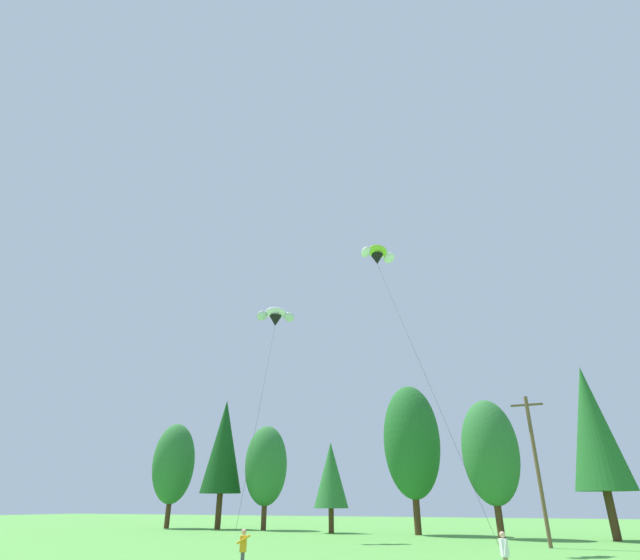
{
  "coord_description": "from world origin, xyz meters",
  "views": [
    {
      "loc": [
        7.82,
        3.45,
        2.65
      ],
      "look_at": [
        -1.62,
        25.13,
        13.37
      ],
      "focal_mm": 27.74,
      "sensor_mm": 36.0,
      "label": 1
    }
  ],
  "objects": [
    {
      "name": "parafoil_kite_high_white",
      "position": [
        -13.84,
        42.54,
        18.97
      ],
      "size": [
        11.03,
        20.81,
        18.34
      ],
      "color": "white"
    },
    {
      "name": "utility_pole",
      "position": [
        7.06,
        42.82,
        5.15
      ],
      "size": [
        2.2,
        0.26,
        9.78
      ],
      "color": "brown",
      "rests_on": "ground_plane"
    },
    {
      "name": "kite_flyer_mid",
      "position": [
        5.77,
        25.45,
        0.99
      ],
      "size": [
        0.37,
        0.6,
        1.69
      ],
      "color": "gray",
      "rests_on": "ground_plane"
    },
    {
      "name": "treeline_tree_b",
      "position": [
        -27.5,
        55.67,
        8.97
      ],
      "size": [
        4.75,
        4.75,
        14.32
      ],
      "color": "#472D19",
      "rests_on": "ground_plane"
    },
    {
      "name": "treeline_tree_d",
      "position": [
        -12.84,
        53.69,
        5.34
      ],
      "size": [
        3.48,
        3.48,
        8.53
      ],
      "color": "#472D19",
      "rests_on": "ground_plane"
    },
    {
      "name": "parafoil_kite_mid_lime_white",
      "position": [
        -2.16,
        38.08,
        21.08
      ],
      "size": [
        9.09,
        14.17,
        20.76
      ],
      "color": "#93D633"
    },
    {
      "name": "treeline_tree_e",
      "position": [
        -4.25,
        53.89,
        8.28
      ],
      "size": [
        5.49,
        5.49,
        13.67
      ],
      "color": "#472D19",
      "rests_on": "ground_plane"
    },
    {
      "name": "treeline_tree_f",
      "position": [
        3.28,
        51.34,
        6.81
      ],
      "size": [
        4.84,
        4.84,
        11.25
      ],
      "color": "#472D19",
      "rests_on": "ground_plane"
    },
    {
      "name": "treeline_tree_c",
      "position": [
        -21.86,
        56.14,
        6.65
      ],
      "size": [
        4.77,
        4.77,
        10.98
      ],
      "color": "#472D19",
      "rests_on": "ground_plane"
    },
    {
      "name": "treeline_tree_a",
      "position": [
        -34.46,
        55.46,
        7.17
      ],
      "size": [
        5.0,
        5.0,
        11.85
      ],
      "color": "#472D19",
      "rests_on": "ground_plane"
    },
    {
      "name": "treeline_tree_g",
      "position": [
        11.74,
        52.08,
        8.58
      ],
      "size": [
        4.61,
        4.61,
        13.69
      ],
      "color": "#472D19",
      "rests_on": "ground_plane"
    },
    {
      "name": "kite_flyer_near",
      "position": [
        -4.25,
        23.26,
        1.0
      ],
      "size": [
        0.71,
        0.73,
        1.69
      ],
      "color": "#4C4C51",
      "rests_on": "ground_plane"
    }
  ]
}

